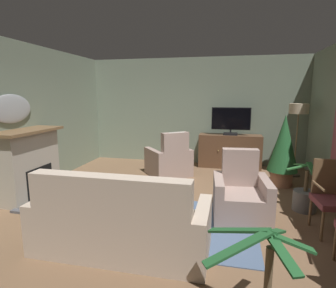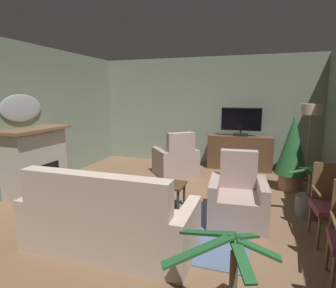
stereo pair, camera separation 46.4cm
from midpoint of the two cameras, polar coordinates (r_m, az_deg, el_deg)
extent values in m
cube|color=brown|center=(4.66, -3.04, -13.70)|extent=(6.34, 7.23, 0.04)
cube|color=gray|center=(7.57, 3.82, 6.78)|extent=(6.34, 0.10, 2.84)
cube|color=gray|center=(5.81, -32.21, 4.22)|extent=(0.10, 7.23, 2.84)
cube|color=slate|center=(4.23, -3.40, -15.93)|extent=(2.56, 1.78, 0.01)
cube|color=#4C4C51|center=(5.62, -25.32, -10.02)|extent=(0.50, 1.40, 0.04)
cube|color=#ADA393|center=(5.73, -29.22, -3.88)|extent=(0.48, 1.20, 1.20)
cube|color=black|center=(5.68, -27.48, -6.81)|extent=(0.10, 0.67, 0.52)
cube|color=brown|center=(5.60, -29.47, 2.33)|extent=(0.60, 1.36, 0.05)
ellipsoid|color=#B2B7BF|center=(5.75, -31.75, 6.22)|extent=(0.06, 0.95, 0.52)
cube|color=#402A1C|center=(7.35, 10.79, -4.48)|extent=(1.52, 0.41, 0.06)
cube|color=brown|center=(7.26, 10.90, -1.45)|extent=(1.58, 0.47, 0.85)
sphere|color=tan|center=(7.02, 8.52, -1.42)|extent=(0.03, 0.03, 0.03)
sphere|color=tan|center=(7.00, 13.16, -1.60)|extent=(0.03, 0.03, 0.03)
cube|color=black|center=(7.14, 11.00, 2.06)|extent=(0.35, 0.20, 0.06)
cylinder|color=black|center=(7.13, 11.02, 2.62)|extent=(0.04, 0.04, 0.08)
cube|color=black|center=(7.09, 11.11, 5.18)|extent=(0.97, 0.05, 0.56)
cube|color=black|center=(7.06, 11.10, 5.16)|extent=(0.93, 0.01, 0.52)
cube|color=#422B19|center=(4.62, -5.47, -8.12)|extent=(1.05, 0.47, 0.03)
cylinder|color=#422B19|center=(4.74, 0.81, -10.37)|extent=(0.04, 0.04, 0.41)
cylinder|color=#422B19|center=(5.01, -9.97, -9.37)|extent=(0.04, 0.04, 0.41)
cylinder|color=#422B19|center=(4.41, -0.21, -12.01)|extent=(0.04, 0.04, 0.41)
cylinder|color=#422B19|center=(4.69, -11.73, -10.79)|extent=(0.04, 0.04, 0.41)
cube|color=black|center=(4.65, -2.12, -7.60)|extent=(0.18, 0.09, 0.02)
cube|color=silver|center=(4.54, -6.30, -8.23)|extent=(0.34, 0.27, 0.01)
cube|color=#C6B29E|center=(3.60, -13.30, -17.64)|extent=(1.79, 0.86, 0.41)
cube|color=#C6B29E|center=(3.12, -16.40, -11.89)|extent=(1.79, 0.20, 0.62)
cube|color=#C6B29E|center=(4.04, -26.19, -13.51)|extent=(0.15, 0.86, 0.63)
cube|color=#C6B29E|center=(3.27, 2.92, -18.15)|extent=(0.15, 0.86, 0.63)
cube|color=#A84C51|center=(3.49, -18.82, -12.97)|extent=(0.37, 0.18, 0.36)
cube|color=#A3897F|center=(6.50, -1.99, -4.55)|extent=(1.02, 1.06, 0.43)
cube|color=#A3897F|center=(6.08, -0.72, -0.51)|extent=(0.59, 0.52, 0.62)
cube|color=#A3897F|center=(6.33, -5.09, -4.03)|extent=(0.64, 0.76, 0.63)
cube|color=#A3897F|center=(6.63, 0.95, -3.36)|extent=(0.64, 0.76, 0.63)
cube|color=white|center=(5.98, -0.43, 1.35)|extent=(0.31, 0.26, 0.24)
cube|color=#A3897F|center=(4.34, 11.86, -12.37)|extent=(0.62, 0.87, 0.43)
cube|color=#A3897F|center=(4.48, 11.82, -4.73)|extent=(0.57, 0.23, 0.59)
cube|color=#A3897F|center=(4.34, 16.50, -11.15)|extent=(0.20, 0.84, 0.63)
cube|color=#A3897F|center=(4.29, 7.26, -11.06)|extent=(0.20, 0.84, 0.63)
cylinder|color=brown|center=(3.70, 28.22, -17.80)|extent=(0.04, 0.04, 0.41)
cube|color=brown|center=(4.24, 28.60, -10.65)|extent=(0.52, 0.53, 0.08)
cube|color=brown|center=(4.36, 27.89, -6.29)|extent=(0.44, 0.07, 0.54)
cylinder|color=brown|center=(4.07, 26.45, -15.05)|extent=(0.04, 0.04, 0.41)
cylinder|color=brown|center=(4.45, 24.74, -12.72)|extent=(0.04, 0.04, 0.41)
cylinder|color=brown|center=(4.10, 25.92, -7.86)|extent=(0.06, 0.40, 0.03)
cylinder|color=slate|center=(4.98, 24.09, -10.73)|extent=(0.37, 0.37, 0.33)
cylinder|color=brown|center=(4.88, 24.37, -7.01)|extent=(0.06, 0.06, 0.35)
cube|color=#2D6B33|center=(4.87, 26.42, -4.57)|extent=(0.32, 0.11, 0.13)
cube|color=#2D6B33|center=(5.02, 23.59, -3.95)|extent=(0.16, 0.45, 0.12)
cube|color=#2D6B33|center=(4.79, 22.72, -4.52)|extent=(0.31, 0.09, 0.11)
cube|color=#2D6B33|center=(4.58, 25.49, -5.38)|extent=(0.12, 0.49, 0.21)
cylinder|color=#99664C|center=(6.14, 20.45, -6.64)|extent=(0.43, 0.43, 0.31)
cone|color=#235B2D|center=(5.98, 20.88, 0.15)|extent=(0.61, 0.61, 1.16)
cylinder|color=brown|center=(2.37, 14.37, -25.00)|extent=(0.06, 0.06, 0.46)
cube|color=#235B2D|center=(2.25, 19.06, -19.01)|extent=(0.32, 0.12, 0.14)
cube|color=#235B2D|center=(2.39, 16.33, -17.11)|extent=(0.21, 0.38, 0.16)
cube|color=#235B2D|center=(2.34, 8.50, -17.41)|extent=(0.49, 0.32, 0.19)
cube|color=#235B2D|center=(2.11, 7.82, -20.72)|extent=(0.50, 0.33, 0.20)
cube|color=#235B2D|center=(2.08, 16.74, -21.46)|extent=(0.20, 0.35, 0.11)
ellipsoid|color=#937A5B|center=(5.31, -16.52, -9.68)|extent=(0.35, 0.38, 0.20)
sphere|color=#937A5B|center=(5.22, -18.68, -9.81)|extent=(0.15, 0.15, 0.15)
cone|color=#937A5B|center=(5.16, -18.54, -9.20)|extent=(0.04, 0.04, 0.04)
cone|color=#937A5B|center=(5.23, -18.90, -8.96)|extent=(0.04, 0.04, 0.04)
cylinder|color=#937A5B|center=(5.40, -13.75, -9.67)|extent=(0.16, 0.20, 0.09)
cylinder|color=#4C4233|center=(7.01, 22.86, -5.92)|extent=(0.28, 0.28, 0.04)
cylinder|color=olive|center=(6.86, 23.26, -0.25)|extent=(0.03, 0.03, 1.45)
cylinder|color=beige|center=(6.77, 23.76, 6.73)|extent=(0.42, 0.42, 0.23)
camera|label=1|loc=(0.23, -92.79, -0.50)|focal=29.42mm
camera|label=2|loc=(0.23, 87.21, 0.50)|focal=29.42mm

